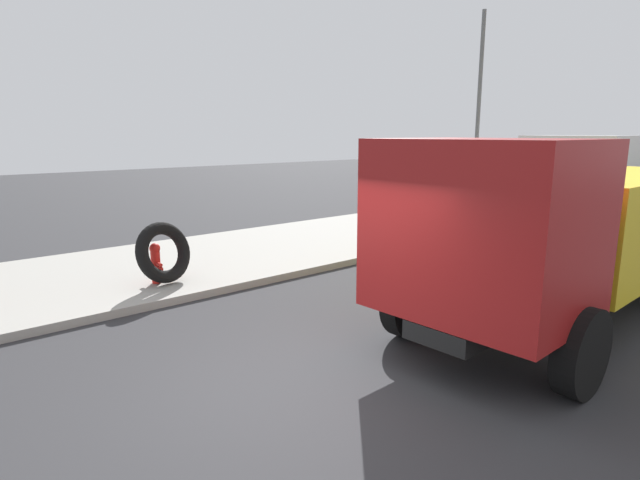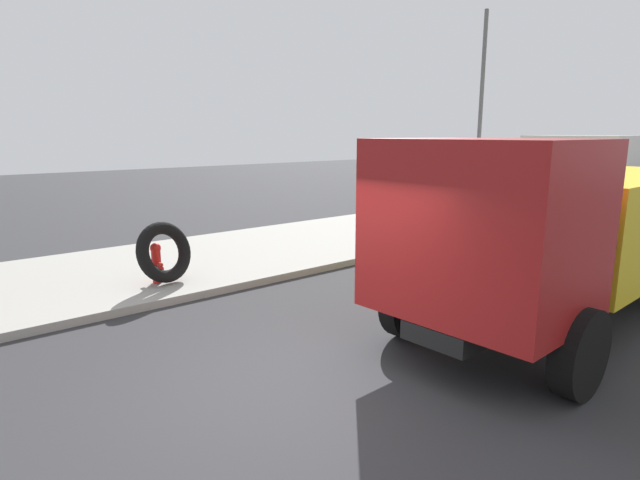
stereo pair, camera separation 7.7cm
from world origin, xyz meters
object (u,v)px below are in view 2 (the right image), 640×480
(dump_truck_orange, at_px, (612,182))
(fire_hydrant, at_px, (156,262))
(loose_tire, at_px, (164,252))
(dump_truck_yellow, at_px, (560,228))
(street_light_pole, at_px, (480,123))

(dump_truck_orange, bearing_deg, fire_hydrant, 165.56)
(fire_hydrant, xyz_separation_m, dump_truck_orange, (12.91, -3.32, 1.03))
(loose_tire, xyz_separation_m, dump_truck_yellow, (3.99, -5.87, 0.84))
(fire_hydrant, relative_size, dump_truck_yellow, 0.11)
(fire_hydrant, distance_m, dump_truck_yellow, 7.32)
(loose_tire, height_order, street_light_pole, street_light_pole)
(dump_truck_orange, bearing_deg, street_light_pole, 135.34)
(street_light_pole, bearing_deg, dump_truck_orange, -44.66)
(dump_truck_yellow, height_order, street_light_pole, street_light_pole)
(loose_tire, relative_size, street_light_pole, 0.19)
(loose_tire, xyz_separation_m, street_light_pole, (9.93, -0.42, 2.59))
(dump_truck_yellow, height_order, dump_truck_orange, same)
(fire_hydrant, relative_size, loose_tire, 0.66)
(dump_truck_orange, height_order, street_light_pole, street_light_pole)
(fire_hydrant, height_order, loose_tire, loose_tire)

